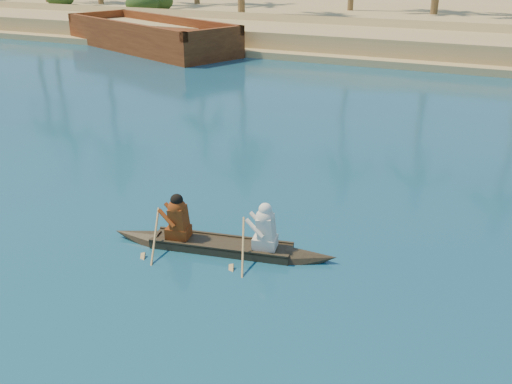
% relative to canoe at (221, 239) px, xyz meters
% --- Properties ---
extents(sandy_embankment, '(150.00, 51.00, 1.50)m').
position_rel_canoe_xyz_m(sandy_embankment, '(-8.00, 45.39, 0.28)').
color(sandy_embankment, tan).
rests_on(sandy_embankment, ground).
extents(shrub_cluster, '(100.00, 6.00, 2.40)m').
position_rel_canoe_xyz_m(shrub_cluster, '(-8.00, 30.00, 0.95)').
color(shrub_cluster, '#1C3212').
rests_on(shrub_cluster, ground).
extents(canoe, '(4.75, 1.42, 1.30)m').
position_rel_canoe_xyz_m(canoe, '(0.00, 0.00, 0.00)').
color(canoe, '#382F1E').
rests_on(canoe, ground).
extents(barge_mid, '(13.23, 8.77, 2.10)m').
position_rel_canoe_xyz_m(barge_mid, '(-15.58, 20.85, 0.48)').
color(barge_mid, brown).
rests_on(barge_mid, ground).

